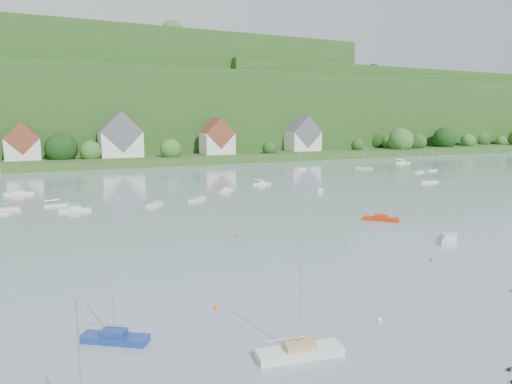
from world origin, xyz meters
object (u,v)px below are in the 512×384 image
Objects in this scene: near_sailboat_1 at (114,337)px; near_sailboat_3 at (450,239)px; near_sailboat_2 at (300,351)px; near_sailboat_5 at (381,218)px.

near_sailboat_3 reaches higher than near_sailboat_1.
near_sailboat_2 is 1.07× the size of near_sailboat_5.
near_sailboat_1 is 0.84× the size of near_sailboat_2.
near_sailboat_2 reaches higher than near_sailboat_1.
near_sailboat_3 is 1.12× the size of near_sailboat_5.
near_sailboat_5 reaches higher than near_sailboat_1.
near_sailboat_1 is at bearing -105.34° from near_sailboat_5.
near_sailboat_2 is (12.09, -8.31, 0.04)m from near_sailboat_1.
near_sailboat_1 is 0.80× the size of near_sailboat_3.
near_sailboat_1 is 50.22m from near_sailboat_3.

